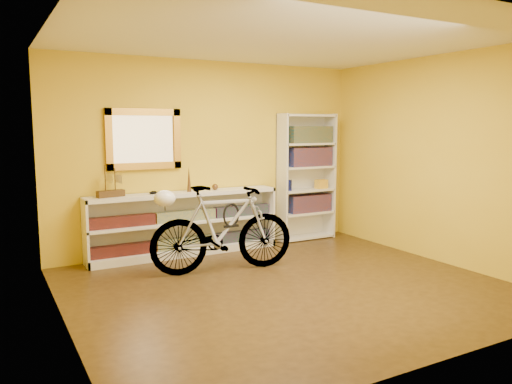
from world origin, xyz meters
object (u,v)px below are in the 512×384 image
bookcase (306,177)px  helmet (165,198)px  console_unit (185,224)px  bicycle (223,229)px

bookcase → helmet: bookcase is taller
console_unit → bookcase: bookcase is taller
bicycle → helmet: (-0.67, 0.10, 0.39)m
helmet → bookcase: bearing=19.1°
bookcase → helmet: bearing=-160.9°
console_unit → bookcase: size_ratio=1.37×
bookcase → console_unit: bearing=-179.3°
bookcase → helmet: 2.67m
bicycle → bookcase: bearing=-53.4°
console_unit → bookcase: (1.97, 0.03, 0.52)m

